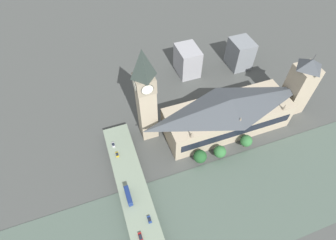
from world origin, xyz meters
TOP-DOWN VIEW (x-y plane):
  - ground_plane at (0.00, 0.00)m, footprint 600.00×600.00m
  - river_water at (-34.98, 0.00)m, footprint 57.96×360.00m
  - parliament_hall at (17.35, -8.00)m, footprint 29.16×85.89m
  - clock_tower at (30.73, 44.35)m, footprint 12.00×12.00m
  - victoria_tower at (17.41, -62.17)m, footprint 14.45×14.45m
  - road_bridge at (-34.98, 66.13)m, footprint 147.92×16.77m
  - double_decker_bus_mid at (-13.69, 69.59)m, footprint 10.89×2.65m
  - car_northbound_lead at (-29.56, 62.31)m, footprint 3.90×1.78m
  - car_northbound_mid at (24.28, 70.25)m, footprint 3.86×1.93m
  - car_southbound_tail at (-36.50, 69.22)m, footprint 4.76×1.85m
  - car_southbound_extra at (16.13, 69.52)m, footprint 3.87×1.74m
  - city_block_west at (75.39, -50.90)m, footprint 19.75×16.99m
  - city_block_center at (82.19, -5.41)m, footprint 22.14×16.73m
  - tree_embankment_near at (-2.34, -12.60)m, footprint 7.95×7.95m
  - tree_embankment_mid at (-3.66, 7.17)m, footprint 8.05×8.05m
  - tree_embankment_far at (-2.71, 20.62)m, footprint 8.52×8.52m

SIDE VIEW (x-z plane):
  - ground_plane at x=0.00m, z-range 0.00..0.00m
  - river_water at x=-34.98m, z-range 0.00..0.30m
  - road_bridge at x=-34.98m, z-range 1.84..7.68m
  - tree_embankment_mid at x=-3.66m, z-range 1.01..11.12m
  - tree_embankment_far at x=-2.71m, z-range 0.97..11.44m
  - car_northbound_lead at x=-29.56m, z-range 5.85..7.22m
  - car_southbound_extra at x=16.13m, z-range 5.85..7.24m
  - car_southbound_tail at x=-36.50m, z-range 5.84..7.26m
  - car_northbound_mid at x=24.28m, z-range 5.85..7.29m
  - tree_embankment_near at x=-2.34m, z-range 1.43..12.27m
  - double_decker_bus_mid at x=-13.69m, z-range 6.09..10.93m
  - city_block_center at x=82.19m, z-range 0.00..23.72m
  - city_block_west at x=75.39m, z-range 0.00..24.43m
  - parliament_hall at x=17.35m, z-range -0.11..28.02m
  - victoria_tower at x=17.41m, z-range -2.00..47.35m
  - clock_tower at x=30.73m, z-range 2.07..71.96m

